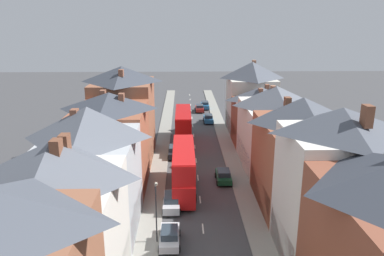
{
  "coord_description": "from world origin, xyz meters",
  "views": [
    {
      "loc": [
        -1.85,
        -13.66,
        19.28
      ],
      "look_at": [
        -0.39,
        44.05,
        2.47
      ],
      "focal_mm": 35.0,
      "sensor_mm": 36.0,
      "label": 1
    }
  ],
  "objects": [
    {
      "name": "double_decker_bus_mid_street",
      "position": [
        -1.81,
        44.01,
        2.82
      ],
      "size": [
        2.74,
        10.8,
        5.3
      ],
      "color": "#B70F0F",
      "rests_on": "ground"
    },
    {
      "name": "terrace_row_right",
      "position": [
        10.19,
        21.23,
        5.85
      ],
      "size": [
        8.0,
        65.97,
        13.54
      ],
      "color": "#B2704C",
      "rests_on": "ground"
    },
    {
      "name": "car_mid_black",
      "position": [
        -3.1,
        37.74,
        0.84
      ],
      "size": [
        1.9,
        4.57,
        1.66
      ],
      "color": "black",
      "rests_on": "ground"
    },
    {
      "name": "centre_line_dashes",
      "position": [
        0.0,
        36.0,
        0.01
      ],
      "size": [
        0.14,
        97.8,
        0.01
      ],
      "color": "silver",
      "rests_on": "ground"
    },
    {
      "name": "pavement_right",
      "position": [
        5.1,
        38.0,
        0.07
      ],
      "size": [
        2.2,
        104.0,
        0.14
      ],
      "primitive_type": "cube",
      "color": "gray",
      "rests_on": "ground"
    },
    {
      "name": "car_parked_right_a",
      "position": [
        3.1,
        28.72,
        0.8
      ],
      "size": [
        1.9,
        3.89,
        1.58
      ],
      "color": "#144728",
      "rests_on": "ground"
    },
    {
      "name": "street_lamp",
      "position": [
        -4.25,
        15.89,
        3.24
      ],
      "size": [
        0.2,
        1.12,
        5.5
      ],
      "color": "black",
      "rests_on": "ground"
    },
    {
      "name": "car_far_grey",
      "position": [
        -3.1,
        22.05,
        0.85
      ],
      "size": [
        1.9,
        4.37,
        1.7
      ],
      "color": "#B7BABF",
      "rests_on": "ground"
    },
    {
      "name": "car_near_silver",
      "position": [
        1.8,
        65.15,
        0.8
      ],
      "size": [
        1.9,
        4.04,
        1.58
      ],
      "color": "maroon",
      "rests_on": "ground"
    },
    {
      "name": "car_near_blue",
      "position": [
        3.1,
        56.32,
        0.81
      ],
      "size": [
        1.9,
        4.26,
        1.6
      ],
      "color": "#236093",
      "rests_on": "ground"
    },
    {
      "name": "car_parked_right_b",
      "position": [
        -3.1,
        15.5,
        0.8
      ],
      "size": [
        1.9,
        4.03,
        1.58
      ],
      "color": "silver",
      "rests_on": "ground"
    },
    {
      "name": "pavement_left",
      "position": [
        -5.1,
        38.0,
        0.07
      ],
      "size": [
        2.2,
        104.0,
        0.14
      ],
      "primitive_type": "cube",
      "color": "gray",
      "rests_on": "ground"
    },
    {
      "name": "double_decker_bus_lead",
      "position": [
        -1.81,
        26.23,
        2.82
      ],
      "size": [
        2.74,
        10.8,
        5.3
      ],
      "color": "red",
      "rests_on": "ground"
    },
    {
      "name": "car_parked_left_a",
      "position": [
        3.1,
        67.94,
        0.85
      ],
      "size": [
        1.9,
        4.29,
        1.69
      ],
      "color": "#236093",
      "rests_on": "ground"
    },
    {
      "name": "terrace_row_left",
      "position": [
        -10.19,
        15.62,
        6.17
      ],
      "size": [
        8.0,
        53.9,
        13.17
      ],
      "color": "#BCB7A8",
      "rests_on": "ground"
    }
  ]
}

